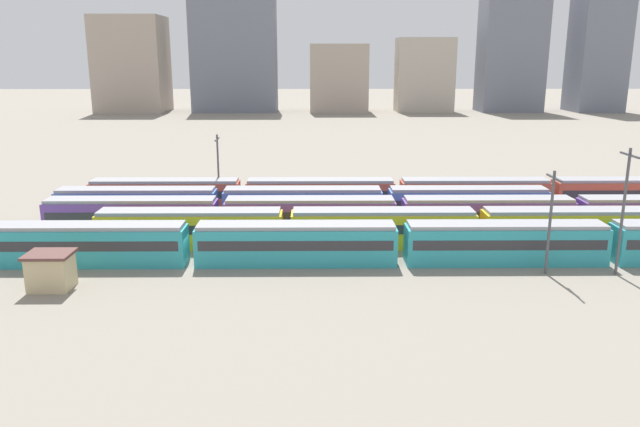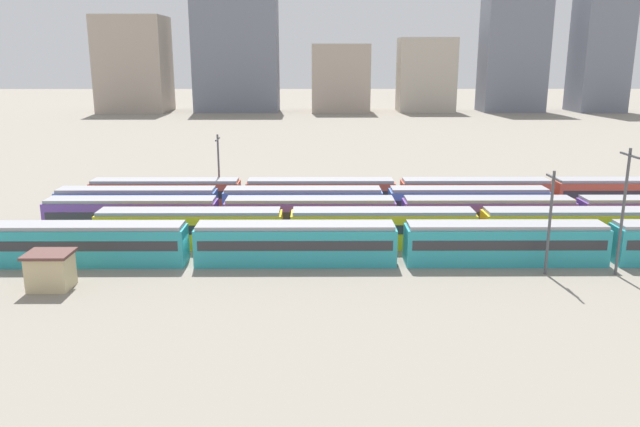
{
  "view_description": "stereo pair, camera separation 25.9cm",
  "coord_description": "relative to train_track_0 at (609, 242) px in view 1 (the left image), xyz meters",
  "views": [
    {
      "loc": [
        11.82,
        -53.88,
        18.27
      ],
      "look_at": [
        12.44,
        10.4,
        2.04
      ],
      "focal_mm": 35.07,
      "sensor_mm": 36.0,
      "label": 1
    },
    {
      "loc": [
        12.08,
        -53.88,
        18.27
      ],
      "look_at": [
        12.44,
        10.4,
        2.04
      ],
      "focal_mm": 35.07,
      "sensor_mm": 36.0,
      "label": 2
    }
  ],
  "objects": [
    {
      "name": "train_track_4",
      "position": [
        2.38,
        20.8,
        0.0
      ],
      "size": [
        112.5,
        3.06,
        3.75
      ],
      "color": "#BC4C38",
      "rests_on": "ground_plane"
    },
    {
      "name": "distant_building_1",
      "position": [
        -53.18,
        160.55,
        16.74
      ],
      "size": [
        27.92,
        12.91,
        37.29
      ],
      "primitive_type": "cube",
      "color": "slate",
      "rests_on": "ground_plane"
    },
    {
      "name": "distant_building_0",
      "position": [
        -87.46,
        160.55,
        13.67
      ],
      "size": [
        22.16,
        19.27,
        31.14
      ],
      "primitive_type": "cube",
      "color": "#A89989",
      "rests_on": "ground_plane"
    },
    {
      "name": "train_track_2",
      "position": [
        -17.7,
        10.4,
        0.0
      ],
      "size": [
        74.7,
        3.06,
        3.75
      ],
      "color": "#6B429E",
      "rests_on": "ground_plane"
    },
    {
      "name": "catenary_pole_0",
      "position": [
        -0.72,
        -3.19,
        4.14
      ],
      "size": [
        0.24,
        3.2,
        10.97
      ],
      "color": "#4C4C51",
      "rests_on": "ground_plane"
    },
    {
      "name": "catenary_pole_1",
      "position": [
        -38.8,
        23.88,
        3.04
      ],
      "size": [
        0.24,
        3.2,
        8.82
      ],
      "color": "#4C4C51",
      "rests_on": "ground_plane"
    },
    {
      "name": "distant_building_2",
      "position": [
        -18.42,
        160.55,
        9.16
      ],
      "size": [
        19.03,
        18.12,
        22.12
      ],
      "primitive_type": "cube",
      "color": "#A89989",
      "rests_on": "ground_plane"
    },
    {
      "name": "distant_building_3",
      "position": [
        10.43,
        160.55,
        10.21
      ],
      "size": [
        18.7,
        12.57,
        24.22
      ],
      "primitive_type": "cube",
      "color": "#B2A899",
      "rests_on": "ground_plane"
    },
    {
      "name": "distant_building_4",
      "position": [
        39.27,
        160.55,
        16.91
      ],
      "size": [
        20.41,
        13.53,
        37.62
      ],
      "primitive_type": "cube",
      "color": "slate",
      "rests_on": "ground_plane"
    },
    {
      "name": "signal_hut",
      "position": [
        -47.91,
        -6.18,
        -0.35
      ],
      "size": [
        3.6,
        3.0,
        3.04
      ],
      "color": "#C6B284",
      "rests_on": "ground_plane"
    },
    {
      "name": "train_track_3",
      "position": [
        -28.03,
        15.6,
        -0.0
      ],
      "size": [
        55.8,
        3.06,
        3.75
      ],
      "color": "#4C70BC",
      "rests_on": "ground_plane"
    },
    {
      "name": "distant_building_5",
      "position": [
        68.27,
        160.55,
        20.14
      ],
      "size": [
        15.65,
        15.71,
        44.09
      ],
      "primitive_type": "cube",
      "color": "slate",
      "rests_on": "ground_plane"
    },
    {
      "name": "catenary_pole_2",
      "position": [
        -6.71,
        -2.96,
        3.15
      ],
      "size": [
        0.24,
        3.2,
        9.04
      ],
      "color": "#4C4C51",
      "rests_on": "ground_plane"
    },
    {
      "name": "ground_plane",
      "position": [
        -38.54,
        10.4,
        -1.9
      ],
      "size": [
        600.0,
        600.0,
        0.0
      ],
      "primitive_type": "plane",
      "color": "gray"
    },
    {
      "name": "train_track_0",
      "position": [
        0.0,
        0.0,
        0.0
      ],
      "size": [
        112.5,
        3.06,
        3.75
      ],
      "color": "teal",
      "rests_on": "ground_plane"
    }
  ]
}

